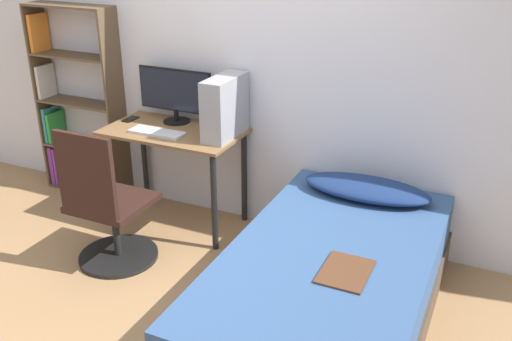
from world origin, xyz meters
TOP-DOWN VIEW (x-y plane):
  - ground_plane at (0.00, 0.00)m, footprint 14.00×14.00m
  - wall_back at (0.00, 1.39)m, footprint 8.00×0.05m
  - desk at (-0.43, 1.07)m, footprint 1.01×0.57m
  - bookshelf at (-1.53, 1.25)m, footprint 0.75×0.23m
  - office_chair at (-0.53, 0.38)m, footprint 0.54×0.54m
  - bed at (1.00, 0.36)m, footprint 1.09×2.00m
  - pillow at (1.00, 1.10)m, footprint 0.83×0.36m
  - magazine at (1.14, 0.19)m, footprint 0.24×0.32m
  - monitor at (-0.51, 1.24)m, footprint 0.61×0.21m
  - keyboard at (-0.50, 0.96)m, footprint 0.41×0.14m
  - pc_tower at (-0.03, 1.12)m, footprint 0.16×0.43m
  - phone at (-0.86, 1.14)m, footprint 0.07×0.14m

SIDE VIEW (x-z plane):
  - ground_plane at x=0.00m, z-range 0.00..0.00m
  - bed at x=1.00m, z-range 0.00..0.50m
  - office_chair at x=-0.53m, z-range -0.12..0.86m
  - magazine at x=1.14m, z-range 0.50..0.51m
  - pillow at x=1.00m, z-range 0.50..0.61m
  - desk at x=-0.43m, z-range 0.25..1.00m
  - bookshelf at x=-1.53m, z-range -0.05..1.51m
  - phone at x=-0.86m, z-range 0.75..0.76m
  - keyboard at x=-0.50m, z-range 0.75..0.77m
  - pc_tower at x=-0.03m, z-range 0.75..1.18m
  - monitor at x=-0.51m, z-range 0.77..1.18m
  - wall_back at x=0.00m, z-range 0.00..2.50m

